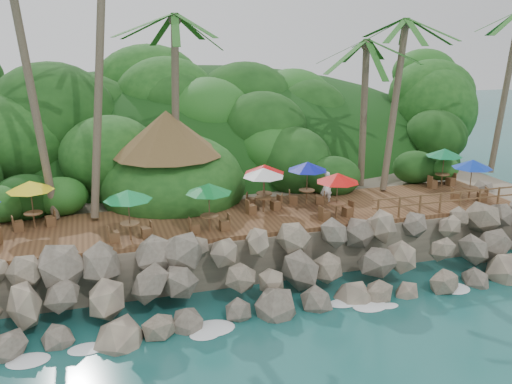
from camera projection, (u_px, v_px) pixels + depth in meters
name	position (u px, v px, depth m)	size (l,w,h in m)	color
ground	(302.00, 319.00, 20.95)	(140.00, 140.00, 0.00)	#19514F
land_base	(211.00, 185.00, 35.33)	(32.00, 25.20, 2.10)	gray
jungle_hill	(190.00, 173.00, 42.51)	(44.80, 28.00, 15.40)	#143811
seawall	(285.00, 271.00, 22.46)	(29.00, 4.00, 2.30)	gray
terrace	(256.00, 216.00, 25.83)	(26.00, 5.00, 0.20)	brown
jungle_foliage	(214.00, 205.00, 34.71)	(44.00, 16.00, 12.00)	#143811
foam_line	(299.00, 315.00, 21.21)	(25.20, 0.80, 0.06)	white
palapa	(167.00, 133.00, 26.86)	(5.48, 5.48, 4.60)	brown
dining_clusters	(256.00, 179.00, 25.14)	(25.06, 5.19, 2.15)	brown
railing	(451.00, 200.00, 25.99)	(8.30, 0.10, 1.00)	brown
waiter	(326.00, 188.00, 27.19)	(0.60, 0.40, 1.66)	white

